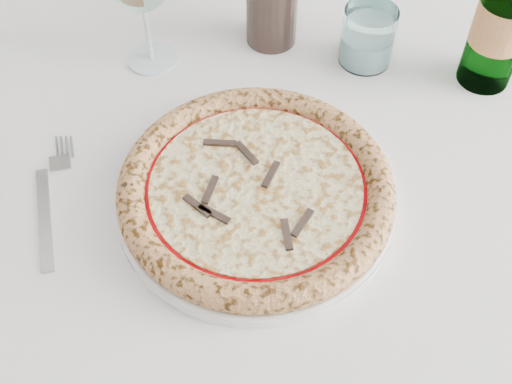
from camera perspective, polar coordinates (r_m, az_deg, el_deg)
dining_table at (r=0.90m, az=0.13°, el=0.63°), size 1.44×0.91×0.76m
plate at (r=0.76m, az=-0.00°, el=-0.52°), size 0.33×0.33×0.02m
pizza at (r=0.74m, az=-0.00°, el=0.30°), size 0.32×0.32×0.03m
fork at (r=0.80m, az=-17.87°, el=-0.73°), size 0.05×0.21×0.00m
tumbler at (r=0.93m, az=9.86°, el=13.20°), size 0.07×0.07×0.08m
beer_bottle at (r=0.90m, az=21.34°, el=14.71°), size 0.07×0.07×0.28m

